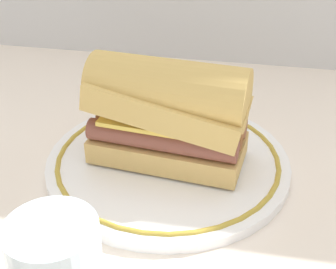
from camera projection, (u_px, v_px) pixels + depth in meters
ground_plane at (188, 164)px, 0.58m from camera, size 1.50×1.50×0.00m
plate at (168, 162)px, 0.57m from camera, size 0.28×0.28×0.01m
sausage_sandwich at (168, 111)px, 0.53m from camera, size 0.18×0.10×0.12m
butter_knife at (147, 81)px, 0.76m from camera, size 0.13×0.10×0.01m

